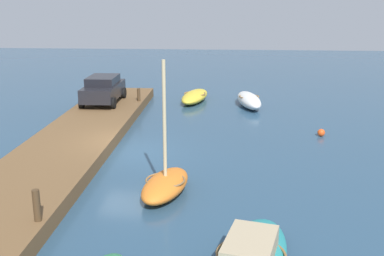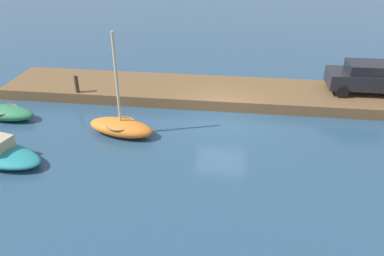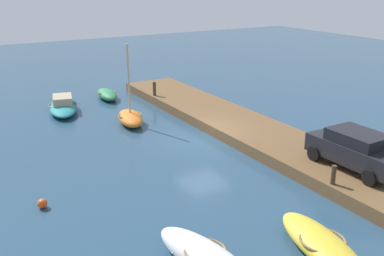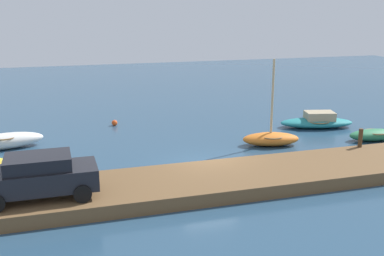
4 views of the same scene
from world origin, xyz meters
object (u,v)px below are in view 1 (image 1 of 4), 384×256
rowboat_yellow (195,96)px  mooring_post_mid_west (37,205)px  rowboat_orange (165,184)px  mooring_post_west (139,95)px  marker_buoy (321,133)px  rowboat_white (249,100)px  parked_car (103,89)px

rowboat_yellow → mooring_post_mid_west: size_ratio=4.58×
rowboat_orange → mooring_post_west: size_ratio=6.04×
mooring_post_west → rowboat_yellow: bearing=128.6°
marker_buoy → mooring_post_mid_west: bearing=-42.5°
rowboat_white → marker_buoy: 6.97m
mooring_post_west → parked_car: 2.12m
rowboat_orange → mooring_post_mid_west: bearing=-31.8°
rowboat_yellow → mooring_post_mid_west: bearing=1.2°
rowboat_white → marker_buoy: (6.16, 3.25, -0.24)m
marker_buoy → rowboat_yellow: bearing=-137.8°
rowboat_white → mooring_post_mid_west: bearing=-32.2°
rowboat_yellow → mooring_post_west: (2.56, -3.20, 0.58)m
mooring_post_west → marker_buoy: size_ratio=2.11×
rowboat_orange → marker_buoy: size_ratio=12.73×
mooring_post_mid_west → parked_car: size_ratio=0.23×
rowboat_white → parked_car: size_ratio=1.00×
parked_car → marker_buoy: parked_car is taller
mooring_post_west → rowboat_white: bearing=101.3°
mooring_post_mid_west → rowboat_yellow: bearing=170.0°
mooring_post_mid_west → parked_car: bearing=-172.5°
rowboat_white → mooring_post_west: (1.34, -6.66, 0.51)m
rowboat_orange → mooring_post_mid_west: 4.59m
rowboat_yellow → parked_car: size_ratio=1.04×
rowboat_yellow → marker_buoy: (7.39, 6.71, -0.17)m
rowboat_white → rowboat_orange: bearing=-25.1°
parked_car → rowboat_white: bearing=102.4°
rowboat_orange → rowboat_yellow: 14.92m
rowboat_yellow → marker_buoy: bearing=53.4°
mooring_post_west → parked_car: parked_car is taller
rowboat_yellow → rowboat_white: bearing=81.7°
mooring_post_west → marker_buoy: bearing=64.0°
rowboat_yellow → marker_buoy: rowboat_yellow is taller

